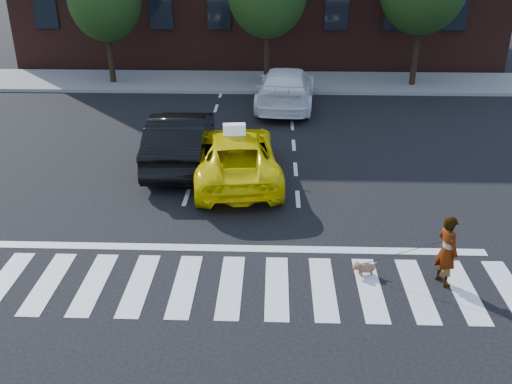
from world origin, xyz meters
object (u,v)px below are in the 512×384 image
dog (364,267)px  woman (447,251)px  white_suv (286,87)px  black_sedan (181,139)px  taxi (235,155)px

dog → woman: bearing=-22.7°
white_suv → dog: (1.57, -13.05, -0.64)m
black_sedan → dog: size_ratio=8.89×
woman → dog: (-1.68, 0.24, -0.61)m
taxi → black_sedan: 2.17m
taxi → dog: taxi is taller
woman → dog: woman is taller
taxi → woman: bearing=124.4°
white_suv → woman: bearing=108.2°
black_sedan → white_suv: (3.49, 6.60, -0.02)m
taxi → woman: woman is taller
white_suv → dog: size_ratio=9.87×
white_suv → dog: white_suv is taller
black_sedan → white_suv: bearing=-119.3°
white_suv → taxi: bearing=82.5°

